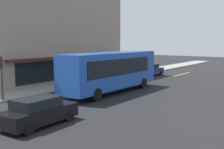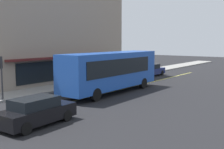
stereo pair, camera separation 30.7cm
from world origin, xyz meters
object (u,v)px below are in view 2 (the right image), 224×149
traffic_light (0,67)px  pedestrian_at_corner (112,70)px  car_white (125,74)px  car_black (36,111)px  car_navy (151,70)px  bus (112,70)px

traffic_light → pedestrian_at_corner: 13.72m
car_white → car_black: size_ratio=0.99×
car_navy → traffic_light: bearing=175.5°
car_white → car_navy: 5.91m
bus → pedestrian_at_corner: (5.96, 4.49, -0.77)m
traffic_light → pedestrian_at_corner: bearing=-0.5°
bus → car_black: (-9.97, -2.41, -1.24)m
bus → car_black: 10.33m
bus → traffic_light: bearing=149.1°
car_white → car_navy: size_ratio=0.98×
car_white → car_black: same height
traffic_light → car_navy: bearing=-4.5°
car_navy → pedestrian_at_corner: pedestrian_at_corner is taller
car_black → bus: bearing=13.6°
traffic_light → pedestrian_at_corner: traffic_light is taller
car_black → car_white: bearing=18.3°
bus → pedestrian_at_corner: size_ratio=6.34×
pedestrian_at_corner → car_navy: bearing=-12.9°
bus → car_white: (6.52, 3.06, -1.24)m
car_black → pedestrian_at_corner: bearing=23.4°
car_white → bus: bearing=-154.9°
bus → car_navy: bus is taller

